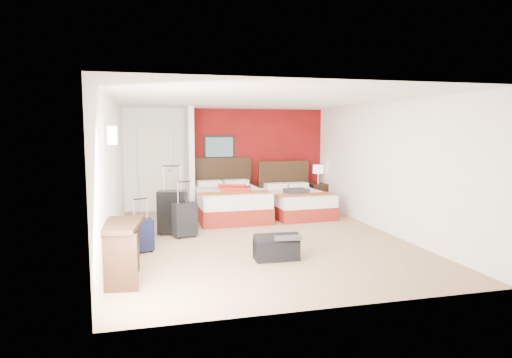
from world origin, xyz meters
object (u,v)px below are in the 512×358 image
object	(u,v)px
table_lamp	(318,174)
suitcase_charcoal	(185,221)
suitcase_black	(173,213)
desk	(122,252)
suitcase_navy	(141,237)
bed_left	(229,204)
nightstand	(318,195)
bed_right	(296,203)
duffel_bag	(276,249)
red_suitcase_open	(234,188)

from	to	relation	value
table_lamp	suitcase_charcoal	size ratio (longest dim) A/B	0.78
suitcase_black	desk	distance (m)	2.62
suitcase_navy	suitcase_black	bearing A→B (deg)	43.05
bed_left	nightstand	bearing A→B (deg)	16.91
bed_left	suitcase_navy	bearing A→B (deg)	-128.84
nightstand	suitcase_black	world-z (taller)	suitcase_black
suitcase_black	desk	world-z (taller)	suitcase_black
nightstand	desk	bearing A→B (deg)	-139.42
suitcase_black	bed_right	bearing A→B (deg)	36.60
duffel_bag	bed_left	bearing A→B (deg)	93.63
suitcase_navy	desk	world-z (taller)	desk
bed_left	desk	bearing A→B (deg)	-120.38
nightstand	suitcase_black	distance (m)	4.34
bed_left	duffel_bag	distance (m)	3.35
red_suitcase_open	suitcase_navy	xyz separation A→B (m)	(-1.99, -2.35, -0.43)
red_suitcase_open	bed_right	bearing A→B (deg)	19.84
bed_left	bed_right	size ratio (longest dim) A/B	1.17
suitcase_charcoal	red_suitcase_open	bearing A→B (deg)	32.60
nightstand	suitcase_navy	world-z (taller)	nightstand
red_suitcase_open	desk	bearing A→B (deg)	-101.54
desk	red_suitcase_open	bearing A→B (deg)	66.85
suitcase_navy	desk	distance (m)	1.36
bed_left	table_lamp	bearing A→B (deg)	16.91
suitcase_black	suitcase_navy	world-z (taller)	suitcase_black
bed_right	suitcase_navy	distance (m)	4.18
duffel_bag	nightstand	bearing A→B (deg)	62.14
table_lamp	suitcase_black	bearing A→B (deg)	-150.98
bed_right	bed_left	bearing A→B (deg)	173.22
suitcase_black	suitcase_navy	distance (m)	1.29
suitcase_black	suitcase_navy	xyz separation A→B (m)	(-0.57, -1.15, -0.15)
nightstand	suitcase_black	size ratio (longest dim) A/B	0.75
bed_left	duffel_bag	world-z (taller)	bed_left
table_lamp	suitcase_black	xyz separation A→B (m)	(-3.80, -2.11, -0.44)
desk	suitcase_black	bearing A→B (deg)	80.22
suitcase_black	suitcase_charcoal	distance (m)	0.37
bed_right	duffel_bag	world-z (taller)	bed_right
bed_right	red_suitcase_open	size ratio (longest dim) A/B	2.18
nightstand	suitcase_black	xyz separation A→B (m)	(-3.80, -2.11, 0.10)
suitcase_black	table_lamp	bearing A→B (deg)	42.89
nightstand	suitcase_navy	size ratio (longest dim) A/B	1.19
suitcase_charcoal	suitcase_black	bearing A→B (deg)	106.05
suitcase_navy	duffel_bag	bearing A→B (deg)	-44.82
table_lamp	duffel_bag	size ratio (longest dim) A/B	0.72
red_suitcase_open	suitcase_black	world-z (taller)	suitcase_black
table_lamp	suitcase_navy	xyz separation A→B (m)	(-4.36, -3.26, -0.59)
bed_right	red_suitcase_open	distance (m)	1.52
suitcase_charcoal	desk	world-z (taller)	desk
duffel_bag	suitcase_charcoal	bearing A→B (deg)	126.97
suitcase_black	red_suitcase_open	bearing A→B (deg)	53.93
suitcase_navy	desk	size ratio (longest dim) A/B	0.54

